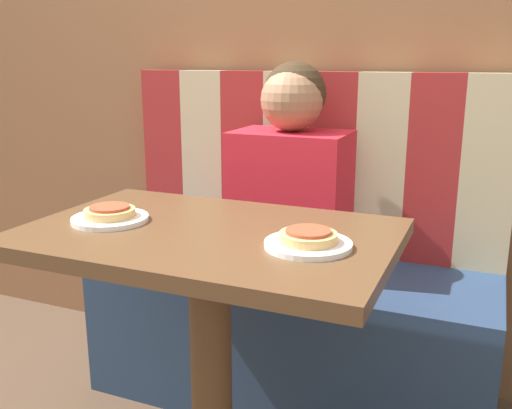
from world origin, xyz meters
name	(u,v)px	position (x,y,z in m)	size (l,w,h in m)	color
wall_back	(322,7)	(0.00, 0.85, 1.30)	(7.00, 0.05, 2.60)	brown
booth_seat	(288,332)	(0.00, 0.56, 0.24)	(1.30, 0.47, 0.48)	navy
booth_backrest	(310,162)	(0.00, 0.76, 0.79)	(1.30, 0.07, 0.61)	maroon
dining_table	(209,285)	(0.00, 0.00, 0.62)	(0.84, 0.55, 0.76)	brown
person	(291,171)	(0.00, 0.56, 0.79)	(0.36, 0.24, 0.64)	red
plate_left	(110,219)	(-0.25, -0.03, 0.76)	(0.18, 0.18, 0.01)	white
plate_right	(308,244)	(0.25, -0.03, 0.76)	(0.18, 0.18, 0.01)	white
pizza_left	(110,212)	(-0.25, -0.03, 0.78)	(0.12, 0.12, 0.03)	tan
pizza_right	(308,236)	(0.25, -0.03, 0.78)	(0.12, 0.12, 0.03)	tan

